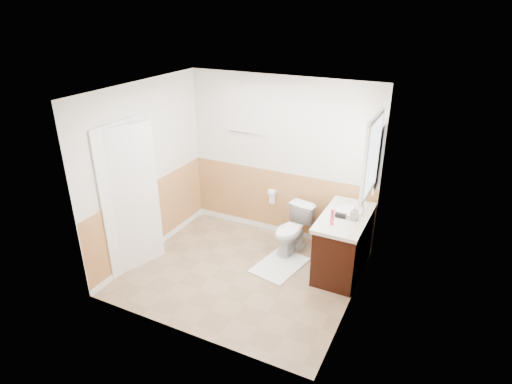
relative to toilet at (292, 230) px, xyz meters
The scene contains 32 objects.
floor 1.00m from the toilet, 115.85° to the right, with size 3.00×3.00×0.00m, color #8C7051.
ceiling 2.34m from the toilet, 115.85° to the right, with size 3.00×3.00×0.00m, color white.
wall_back 1.09m from the toilet, 131.25° to the left, with size 3.00×3.00×0.00m, color silver.
wall_front 2.35m from the toilet, 100.75° to the right, with size 3.00×3.00×0.00m, color silver.
wall_left 2.27m from the toilet, 156.28° to the right, with size 3.00×3.00×0.00m, color silver.
wall_right 1.64m from the toilet, 37.42° to the right, with size 3.00×3.00×0.00m, color silver.
wainscot_back 0.62m from the toilet, 132.00° to the left, with size 3.00×3.00×0.00m, color tan.
wainscot_front 2.17m from the toilet, 100.81° to the right, with size 3.00×3.00×0.00m, color tan.
wainscot_left 2.08m from the toilet, 156.14° to the right, with size 2.60×2.60×0.00m, color tan.
wainscot_right 1.38m from the toilet, 37.73° to the right, with size 2.60×2.60×0.00m, color tan.
toilet is the anchor object (origin of this frame).
bath_mat 0.56m from the toilet, 90.00° to the right, with size 0.55×0.80×0.02m, color white.
vanity_cabinet 0.82m from the toilet, 10.94° to the right, with size 0.55×1.10×0.80m, color black.
vanity_knob_left 0.60m from the toilet, 26.77° to the right, with size 0.03×0.03×0.03m, color #B5B4BB.
vanity_knob_right 0.55m from the toilet, ahead, with size 0.03×0.03×0.03m, color silver.
countertop 0.94m from the toilet, 11.07° to the right, with size 0.60×1.15×0.05m, color silver.
sink_basin 0.95m from the toilet, ahead, with size 0.36×0.36×0.02m, color white.
faucet 1.14m from the toilet, ahead, with size 0.02×0.02×0.14m, color silver.
lotion_bottle 1.04m from the toilet, 33.61° to the right, with size 0.05×0.05×0.22m, color #E13A54.
soap_dispenser 1.12m from the toilet, 13.41° to the right, with size 0.09×0.09×0.20m, color gray.
hair_dryer_body 0.96m from the toilet, 17.45° to the right, with size 0.07×0.07×0.14m, color black.
hair_dryer_handle 0.91m from the toilet, 16.58° to the right, with size 0.03×0.03×0.07m, color black.
mirror_panel 1.63m from the toilet, 13.78° to the left, with size 0.02×0.35×0.90m, color silver.
window_frame 1.77m from the toilet, 13.19° to the right, with size 0.04×0.80×1.00m, color white.
window_glass 1.78m from the toilet, 13.00° to the right, with size 0.01×0.70×0.90m, color white.
door 2.32m from the toilet, 144.51° to the right, with size 0.05×0.80×2.04m, color white.
door_frame 2.38m from the toilet, 145.62° to the right, with size 0.02×0.92×2.10m, color white.
door_knob 2.08m from the toilet, 151.26° to the right, with size 0.06×0.06×0.06m, color silver.
towel_bar 1.62m from the toilet, 156.75° to the left, with size 0.02×0.02×0.62m, color silver.
tp_holder_bar 0.73m from the toilet, 142.32° to the left, with size 0.02×0.02×0.14m, color silver.
tp_roll 0.73m from the toilet, 142.32° to the left, with size 0.11×0.11×0.10m, color white.
tp_sheet 0.68m from the toilet, 142.32° to the left, with size 0.10×0.01×0.16m, color white.
Camera 1 is at (2.33, -4.30, 3.44)m, focal length 29.77 mm.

